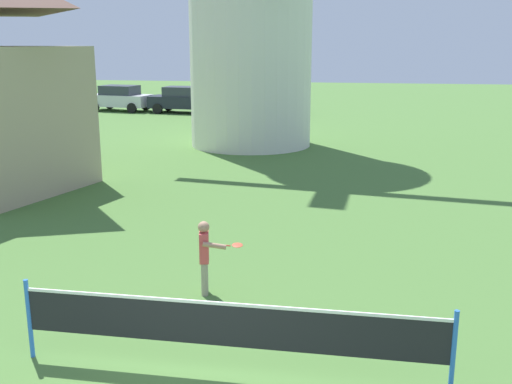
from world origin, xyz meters
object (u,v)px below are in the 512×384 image
tennis_net (228,325)px  player_far (206,253)px  parked_car_black (185,99)px  parked_car_blue (266,100)px  parked_car_silver (120,98)px

tennis_net → player_far: 2.58m
parked_car_black → parked_car_blue: 4.86m
parked_car_silver → player_far: bearing=-65.0°
parked_car_silver → parked_car_blue: (9.14, -0.11, 0.00)m
parked_car_black → player_far: bearing=-72.9°
tennis_net → parked_car_black: 29.57m
player_far → parked_car_silver: bearing=115.0°
player_far → parked_car_blue: size_ratio=0.30×
parked_car_black → parked_car_blue: same height
player_far → tennis_net: bearing=-69.2°
parked_car_silver → parked_car_black: (4.29, -0.37, 0.00)m
parked_car_blue → tennis_net: bearing=-82.0°
tennis_net → parked_car_black: size_ratio=1.24×
parked_car_silver → parked_car_blue: size_ratio=0.95×
tennis_net → parked_car_silver: (-13.14, 28.59, 0.12)m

